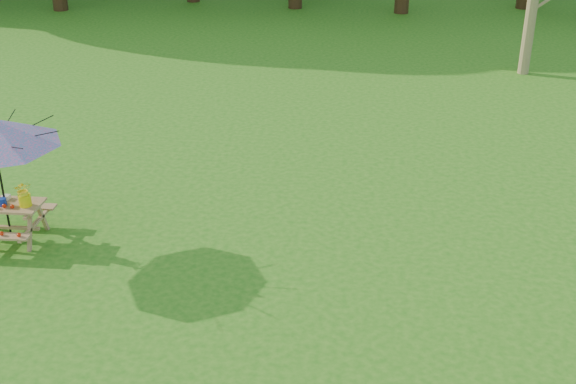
{
  "coord_description": "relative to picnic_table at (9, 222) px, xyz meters",
  "views": [
    {
      "loc": [
        2.41,
        -8.78,
        6.02
      ],
      "look_at": [
        1.43,
        1.55,
        1.1
      ],
      "focal_mm": 45.0,
      "sensor_mm": 36.0,
      "label": 1
    }
  ],
  "objects": [
    {
      "name": "picnic_table",
      "position": [
        0.0,
        0.0,
        0.0
      ],
      "size": [
        1.2,
        1.32,
        0.67
      ],
      "color": "#A47C4A",
      "rests_on": "ground"
    },
    {
      "name": "produce_bins",
      "position": [
        -0.08,
        0.02,
        0.4
      ],
      "size": [
        0.32,
        0.37,
        0.13
      ],
      "color": "red",
      "rests_on": "picnic_table"
    },
    {
      "name": "flower_bucket",
      "position": [
        0.38,
        -0.04,
        0.58
      ],
      "size": [
        0.35,
        0.33,
        0.45
      ],
      "color": "yellow",
      "rests_on": "picnic_table"
    },
    {
      "name": "ground",
      "position": [
        3.34,
        -1.55,
        -0.33
      ],
      "size": [
        120.0,
        120.0,
        0.0
      ],
      "primitive_type": "plane",
      "color": "#216312",
      "rests_on": "ground"
    }
  ]
}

